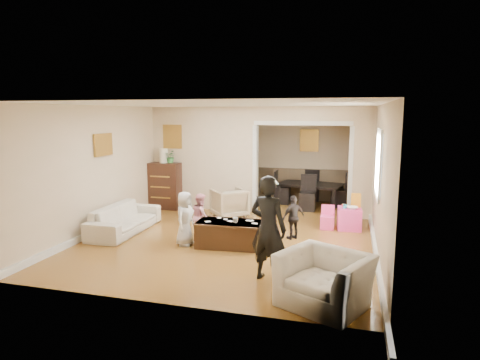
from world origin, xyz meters
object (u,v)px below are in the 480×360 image
(dresser, at_px, (165,185))
(armchair_front, at_px, (325,280))
(armchair_back, at_px, (229,203))
(cyan_cup, at_px, (345,206))
(coffee_table, at_px, (231,234))
(sofa, at_px, (125,219))
(dining_table, at_px, (310,194))
(child_toddler, at_px, (294,217))
(adult_person, at_px, (268,228))
(child_kneel_b, at_px, (201,216))
(play_table, at_px, (349,219))
(child_kneel_a, at_px, (185,218))
(coffee_cup, at_px, (236,220))
(table_lamp, at_px, (164,156))

(dresser, bearing_deg, armchair_front, -46.02)
(armchair_back, height_order, cyan_cup, armchair_back)
(coffee_table, bearing_deg, armchair_front, -47.26)
(armchair_front, height_order, coffee_table, armchair_front)
(sofa, relative_size, armchair_front, 1.82)
(dresser, bearing_deg, coffee_table, -45.10)
(armchair_front, distance_m, cyan_cup, 3.69)
(dining_table, relative_size, child_toddler, 1.91)
(adult_person, bearing_deg, armchair_front, 162.45)
(armchair_front, relative_size, child_kneel_b, 1.16)
(cyan_cup, bearing_deg, adult_person, -108.60)
(coffee_table, height_order, play_table, coffee_table)
(child_kneel_a, bearing_deg, child_toddler, -59.65)
(dining_table, distance_m, child_kneel_a, 4.49)
(child_kneel_a, bearing_deg, sofa, 77.97)
(coffee_cup, bearing_deg, child_kneel_b, 156.37)
(adult_person, relative_size, child_kneel_b, 1.75)
(armchair_back, xyz_separation_m, child_kneel_a, (-0.18, -2.25, 0.17))
(sofa, xyz_separation_m, table_lamp, (-0.15, 2.24, 1.09))
(adult_person, bearing_deg, child_kneel_b, -27.04)
(child_kneel_a, relative_size, child_toddler, 1.17)
(sofa, xyz_separation_m, coffee_cup, (2.50, -0.38, 0.24))
(cyan_cup, bearing_deg, armchair_front, -92.63)
(table_lamp, distance_m, coffee_cup, 3.82)
(coffee_table, bearing_deg, dresser, 134.90)
(sofa, xyz_separation_m, child_toddler, (3.45, 0.42, 0.16))
(child_toddler, bearing_deg, dresser, -71.69)
(sofa, relative_size, cyan_cup, 23.82)
(coffee_cup, bearing_deg, cyan_cup, 42.73)
(armchair_back, height_order, adult_person, adult_person)
(armchair_front, bearing_deg, dining_table, 123.46)
(armchair_front, distance_m, child_kneel_b, 3.41)
(cyan_cup, distance_m, child_toddler, 1.35)
(child_kneel_b, distance_m, child_toddler, 1.81)
(table_lamp, distance_m, coffee_table, 3.79)
(armchair_front, height_order, coffee_cup, armchair_front)
(dresser, xyz_separation_m, play_table, (4.65, -0.81, -0.36))
(coffee_table, bearing_deg, coffee_cup, -26.57)
(table_lamp, relative_size, coffee_table, 0.29)
(sofa, xyz_separation_m, coffee_table, (2.40, -0.33, -0.04))
(child_kneel_a, distance_m, child_kneel_b, 0.48)
(sofa, bearing_deg, child_kneel_a, -107.83)
(dresser, relative_size, child_kneel_b, 1.32)
(armchair_back, height_order, armchair_front, armchair_front)
(coffee_table, distance_m, child_kneel_a, 0.91)
(dresser, xyz_separation_m, child_kneel_b, (1.85, -2.26, -0.14))
(table_lamp, height_order, dining_table, table_lamp)
(sofa, relative_size, table_lamp, 5.29)
(cyan_cup, bearing_deg, armchair_back, 171.65)
(play_table, bearing_deg, cyan_cup, -153.43)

